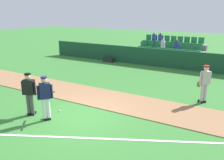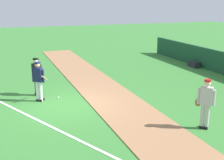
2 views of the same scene
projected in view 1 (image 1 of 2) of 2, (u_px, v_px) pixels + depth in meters
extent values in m
plane|color=#387A33|center=(81.00, 116.00, 9.70)|extent=(80.00, 80.00, 0.00)
cube|color=#9E704C|center=(108.00, 99.00, 11.47)|extent=(28.00, 2.34, 0.03)
cube|color=white|center=(146.00, 140.00, 7.85)|extent=(10.87, 5.27, 0.01)
cube|color=#19472D|center=(162.00, 58.00, 17.80)|extent=(20.00, 0.16, 1.34)
cube|color=slate|center=(169.00, 60.00, 19.51)|extent=(5.55, 2.95, 0.30)
cube|color=slate|center=(166.00, 58.00, 18.70)|extent=(5.45, 0.85, 0.40)
cube|color=#237542|center=(140.00, 53.00, 19.60)|extent=(0.44, 0.40, 0.08)
cube|color=#237542|center=(141.00, 49.00, 19.71)|extent=(0.44, 0.08, 0.50)
cube|color=#237542|center=(146.00, 53.00, 19.34)|extent=(0.44, 0.40, 0.08)
cube|color=#237542|center=(147.00, 50.00, 19.45)|extent=(0.44, 0.08, 0.50)
cube|color=#237542|center=(152.00, 54.00, 19.07)|extent=(0.44, 0.40, 0.08)
cube|color=#237542|center=(153.00, 50.00, 19.19)|extent=(0.44, 0.08, 0.50)
cube|color=#237542|center=(159.00, 54.00, 18.81)|extent=(0.44, 0.40, 0.08)
cube|color=#237542|center=(160.00, 51.00, 18.92)|extent=(0.44, 0.08, 0.50)
cube|color=#237542|center=(166.00, 55.00, 18.55)|extent=(0.44, 0.40, 0.08)
cube|color=#237542|center=(167.00, 51.00, 18.66)|extent=(0.44, 0.08, 0.50)
cube|color=#237542|center=(173.00, 56.00, 18.28)|extent=(0.44, 0.40, 0.08)
cube|color=#237542|center=(174.00, 52.00, 18.40)|extent=(0.44, 0.08, 0.50)
cube|color=#237542|center=(180.00, 56.00, 18.02)|extent=(0.44, 0.40, 0.08)
cube|color=#237542|center=(181.00, 53.00, 18.13)|extent=(0.44, 0.08, 0.50)
cube|color=#237542|center=(187.00, 57.00, 17.76)|extent=(0.44, 0.40, 0.08)
cube|color=#237542|center=(188.00, 53.00, 17.87)|extent=(0.44, 0.08, 0.50)
cube|color=#237542|center=(195.00, 58.00, 17.50)|extent=(0.44, 0.40, 0.08)
cube|color=#237542|center=(196.00, 54.00, 17.61)|extent=(0.44, 0.08, 0.50)
cube|color=slate|center=(169.00, 51.00, 19.30)|extent=(5.45, 0.85, 0.40)
cube|color=#237542|center=(144.00, 46.00, 20.19)|extent=(0.44, 0.40, 0.08)
cube|color=#237542|center=(145.00, 43.00, 20.30)|extent=(0.44, 0.08, 0.50)
cube|color=#237542|center=(150.00, 47.00, 19.93)|extent=(0.44, 0.40, 0.08)
cube|color=#237542|center=(151.00, 44.00, 20.04)|extent=(0.44, 0.08, 0.50)
cube|color=#237542|center=(156.00, 47.00, 19.67)|extent=(0.44, 0.40, 0.08)
cube|color=#237542|center=(157.00, 44.00, 19.78)|extent=(0.44, 0.08, 0.50)
cube|color=#237542|center=(163.00, 48.00, 19.40)|extent=(0.44, 0.40, 0.08)
cube|color=#237542|center=(164.00, 44.00, 19.52)|extent=(0.44, 0.08, 0.50)
cube|color=silver|center=(163.00, 44.00, 19.36)|extent=(0.32, 0.22, 0.52)
sphere|color=beige|center=(163.00, 40.00, 19.26)|extent=(0.20, 0.20, 0.20)
cube|color=#237542|center=(169.00, 48.00, 19.14)|extent=(0.44, 0.40, 0.08)
cube|color=#237542|center=(170.00, 45.00, 19.25)|extent=(0.44, 0.08, 0.50)
cube|color=#237542|center=(176.00, 49.00, 18.88)|extent=(0.44, 0.40, 0.08)
cube|color=#237542|center=(177.00, 45.00, 18.99)|extent=(0.44, 0.08, 0.50)
cube|color=#263F99|center=(177.00, 45.00, 18.84)|extent=(0.32, 0.22, 0.52)
sphere|color=brown|center=(177.00, 41.00, 18.74)|extent=(0.20, 0.20, 0.20)
cube|color=#237542|center=(183.00, 50.00, 18.62)|extent=(0.44, 0.40, 0.08)
cube|color=#237542|center=(184.00, 46.00, 18.73)|extent=(0.44, 0.08, 0.50)
cube|color=#237542|center=(190.00, 50.00, 18.35)|extent=(0.44, 0.40, 0.08)
cube|color=#237542|center=(191.00, 46.00, 18.47)|extent=(0.44, 0.08, 0.50)
cube|color=#237542|center=(198.00, 51.00, 18.09)|extent=(0.44, 0.40, 0.08)
cube|color=#237542|center=(199.00, 47.00, 18.20)|extent=(0.44, 0.08, 0.50)
cube|color=slate|center=(173.00, 45.00, 19.89)|extent=(5.45, 0.85, 0.40)
cube|color=#237542|center=(148.00, 41.00, 20.79)|extent=(0.44, 0.40, 0.08)
cube|color=#237542|center=(149.00, 37.00, 20.90)|extent=(0.44, 0.08, 0.50)
cube|color=#237542|center=(154.00, 41.00, 20.52)|extent=(0.44, 0.40, 0.08)
cube|color=#237542|center=(155.00, 38.00, 20.64)|extent=(0.44, 0.08, 0.50)
cube|color=#263F99|center=(154.00, 37.00, 20.48)|extent=(0.32, 0.22, 0.52)
sphere|color=tan|center=(154.00, 33.00, 20.38)|extent=(0.20, 0.20, 0.20)
cube|color=#237542|center=(160.00, 41.00, 20.26)|extent=(0.44, 0.40, 0.08)
cube|color=#237542|center=(161.00, 38.00, 20.37)|extent=(0.44, 0.08, 0.50)
cube|color=#263F99|center=(160.00, 38.00, 20.22)|extent=(0.32, 0.22, 0.52)
sphere|color=#9E7051|center=(160.00, 34.00, 20.12)|extent=(0.20, 0.20, 0.20)
cube|color=#237542|center=(166.00, 42.00, 20.00)|extent=(0.44, 0.40, 0.08)
cube|color=#237542|center=(167.00, 39.00, 20.11)|extent=(0.44, 0.08, 0.50)
cube|color=#237542|center=(173.00, 42.00, 19.74)|extent=(0.44, 0.40, 0.08)
cube|color=#237542|center=(174.00, 39.00, 19.85)|extent=(0.44, 0.08, 0.50)
cube|color=#237542|center=(179.00, 43.00, 19.47)|extent=(0.44, 0.40, 0.08)
cube|color=#237542|center=(180.00, 39.00, 19.58)|extent=(0.44, 0.08, 0.50)
cube|color=#237542|center=(186.00, 43.00, 19.21)|extent=(0.44, 0.40, 0.08)
cube|color=#237542|center=(187.00, 40.00, 19.32)|extent=(0.44, 0.08, 0.50)
cube|color=#237542|center=(193.00, 44.00, 18.95)|extent=(0.44, 0.40, 0.08)
cube|color=#237542|center=(194.00, 40.00, 19.06)|extent=(0.44, 0.08, 0.50)
cube|color=#237542|center=(200.00, 44.00, 18.68)|extent=(0.44, 0.40, 0.08)
cube|color=#237542|center=(201.00, 41.00, 18.80)|extent=(0.44, 0.08, 0.50)
cylinder|color=white|center=(44.00, 110.00, 9.17)|extent=(0.14, 0.14, 0.90)
cylinder|color=white|center=(48.00, 109.00, 9.23)|extent=(0.14, 0.14, 0.90)
cube|color=black|center=(45.00, 118.00, 9.34)|extent=(0.28, 0.26, 0.10)
cube|color=black|center=(49.00, 118.00, 9.39)|extent=(0.28, 0.26, 0.10)
cube|color=#191E47|center=(45.00, 91.00, 8.99)|extent=(0.42, 0.45, 0.60)
cylinder|color=#191E47|center=(38.00, 93.00, 8.91)|extent=(0.09, 0.09, 0.55)
cylinder|color=#191E47|center=(52.00, 91.00, 9.09)|extent=(0.09, 0.09, 0.55)
sphere|color=tan|center=(44.00, 80.00, 8.87)|extent=(0.22, 0.22, 0.22)
cylinder|color=#191E4C|center=(44.00, 77.00, 8.84)|extent=(0.23, 0.23, 0.06)
cube|color=#191E4C|center=(43.00, 77.00, 8.93)|extent=(0.21, 0.22, 0.02)
cylinder|color=tan|center=(51.00, 93.00, 9.21)|extent=(0.76, 0.35, 0.41)
cylinder|color=#4C4C4C|center=(28.00, 105.00, 9.65)|extent=(0.14, 0.14, 0.90)
cylinder|color=#4C4C4C|center=(32.00, 105.00, 9.64)|extent=(0.14, 0.14, 0.90)
cube|color=black|center=(30.00, 113.00, 9.82)|extent=(0.22, 0.29, 0.10)
cube|color=black|center=(34.00, 113.00, 9.81)|extent=(0.22, 0.29, 0.10)
cube|color=black|center=(29.00, 87.00, 9.43)|extent=(0.46, 0.37, 0.60)
cylinder|color=black|center=(23.00, 88.00, 9.47)|extent=(0.09, 0.09, 0.55)
cylinder|color=black|center=(35.00, 88.00, 9.42)|extent=(0.09, 0.09, 0.55)
sphere|color=beige|center=(27.00, 77.00, 9.31)|extent=(0.22, 0.22, 0.22)
cylinder|color=black|center=(27.00, 74.00, 9.28)|extent=(0.23, 0.23, 0.06)
cube|color=black|center=(28.00, 74.00, 9.38)|extent=(0.21, 0.18, 0.02)
cube|color=black|center=(30.00, 86.00, 9.55)|extent=(0.43, 0.25, 0.56)
cylinder|color=#B2B2B2|center=(202.00, 94.00, 10.92)|extent=(0.14, 0.14, 0.90)
cylinder|color=#B2B2B2|center=(205.00, 93.00, 10.96)|extent=(0.14, 0.14, 0.90)
cube|color=black|center=(200.00, 101.00, 11.09)|extent=(0.27, 0.27, 0.10)
cube|color=black|center=(203.00, 101.00, 11.13)|extent=(0.27, 0.27, 0.10)
cube|color=#B2B2B2|center=(205.00, 78.00, 10.73)|extent=(0.44, 0.44, 0.60)
cylinder|color=#B2B2B2|center=(200.00, 79.00, 10.68)|extent=(0.09, 0.09, 0.55)
cylinder|color=#B2B2B2|center=(210.00, 78.00, 10.81)|extent=(0.09, 0.09, 0.55)
sphere|color=beige|center=(206.00, 68.00, 10.61)|extent=(0.22, 0.22, 0.22)
cylinder|color=#B21919|center=(207.00, 66.00, 10.58)|extent=(0.23, 0.23, 0.06)
cube|color=#B21919|center=(205.00, 66.00, 10.68)|extent=(0.21, 0.21, 0.02)
ellipsoid|color=brown|center=(199.00, 84.00, 10.79)|extent=(0.23, 0.23, 0.28)
sphere|color=white|center=(60.00, 111.00, 10.07)|extent=(0.07, 0.07, 0.07)
cube|color=#232328|center=(108.00, 60.00, 19.65)|extent=(0.90, 0.36, 0.36)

